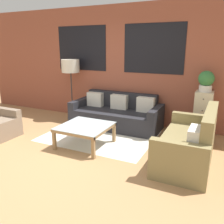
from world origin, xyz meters
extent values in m
plane|color=#AD7F51|center=(0.00, 0.00, 0.00)|extent=(16.00, 16.00, 0.00)
cube|color=brown|center=(0.00, 2.44, 1.40)|extent=(8.40, 0.08, 2.80)
cube|color=black|center=(-0.95, 2.39, 1.80)|extent=(1.40, 0.01, 1.10)
cube|color=black|center=(0.95, 2.39, 1.80)|extent=(1.40, 0.01, 1.10)
cube|color=silver|center=(0.19, 1.23, 0.00)|extent=(2.28, 1.71, 0.00)
cube|color=#232328|center=(0.25, 1.82, 0.20)|extent=(1.78, 0.72, 0.40)
cube|color=#232328|center=(0.25, 2.26, 0.39)|extent=(1.78, 0.16, 0.78)
cube|color=#232328|center=(-0.72, 1.90, 0.29)|extent=(0.16, 0.88, 0.58)
cube|color=#232328|center=(1.22, 1.90, 0.29)|extent=(0.16, 0.88, 0.58)
cube|color=silver|center=(-0.41, 2.10, 0.57)|extent=(0.40, 0.16, 0.34)
cube|color=beige|center=(0.25, 2.10, 0.57)|extent=(0.40, 0.16, 0.34)
cube|color=silver|center=(0.91, 2.10, 0.57)|extent=(0.40, 0.16, 0.34)
cube|color=olive|center=(1.95, 0.83, 0.21)|extent=(0.64, 1.38, 0.42)
cube|color=olive|center=(2.35, 0.83, 0.46)|extent=(0.16, 1.38, 0.92)
cube|color=olive|center=(2.03, 1.59, 0.31)|extent=(0.80, 0.14, 0.62)
cube|color=olive|center=(2.03, 0.07, 0.31)|extent=(0.80, 0.14, 0.62)
cube|color=silver|center=(2.19, 0.36, 0.59)|extent=(0.16, 0.40, 0.34)
cube|color=#84705B|center=(-1.76, 0.52, 0.28)|extent=(0.80, 0.14, 0.56)
cube|color=silver|center=(0.19, 0.65, 0.41)|extent=(0.90, 0.90, 0.01)
cube|color=#99754C|center=(0.19, 0.22, 0.38)|extent=(0.90, 0.05, 0.05)
cube|color=#99754C|center=(0.19, 1.08, 0.38)|extent=(0.90, 0.05, 0.05)
cube|color=#99754C|center=(-0.24, 0.65, 0.38)|extent=(0.05, 0.90, 0.05)
cube|color=#99754C|center=(0.61, 0.65, 0.38)|extent=(0.05, 0.90, 0.05)
cube|color=#99754C|center=(-0.23, 0.24, 0.20)|extent=(0.05, 0.06, 0.40)
cube|color=#99754C|center=(0.60, 0.24, 0.20)|extent=(0.05, 0.06, 0.40)
cube|color=#99754C|center=(-0.23, 1.06, 0.20)|extent=(0.05, 0.06, 0.40)
cube|color=#99754C|center=(0.60, 1.06, 0.20)|extent=(0.05, 0.06, 0.40)
cylinder|color=#2D2D2D|center=(-1.08, 2.05, 0.01)|extent=(0.28, 0.28, 0.02)
cylinder|color=#2D2D2D|center=(-1.08, 2.05, 0.62)|extent=(0.03, 0.03, 1.19)
cylinder|color=beige|center=(-1.08, 2.05, 1.38)|extent=(0.45, 0.45, 0.33)
cube|color=beige|center=(2.14, 2.18, 0.48)|extent=(0.35, 0.37, 0.96)
sphere|color=#38332D|center=(2.14, 1.99, 0.84)|extent=(0.02, 0.02, 0.02)
sphere|color=#38332D|center=(2.14, 1.99, 0.60)|extent=(0.02, 0.02, 0.02)
sphere|color=#38332D|center=(2.14, 1.99, 0.36)|extent=(0.02, 0.02, 0.02)
sphere|color=#38332D|center=(2.14, 1.99, 0.12)|extent=(0.02, 0.02, 0.02)
cylinder|color=silver|center=(2.14, 2.18, 1.03)|extent=(0.25, 0.25, 0.13)
sphere|color=#387A3D|center=(2.14, 2.18, 1.23)|extent=(0.31, 0.31, 0.31)
camera|label=1|loc=(2.48, -2.96, 1.87)|focal=38.00mm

